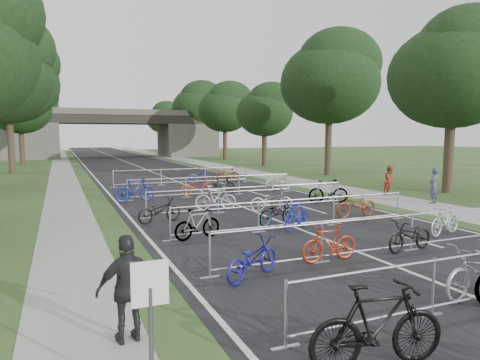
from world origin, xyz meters
The scene contains 46 objects.
road centered at (0.00, 50.00, 0.01)m, with size 11.00×140.00×0.01m, color black.
sidewalk_right centered at (8.00, 50.00, 0.01)m, with size 3.00×140.00×0.01m, color gray.
sidewalk_left centered at (-7.50, 50.00, 0.01)m, with size 2.00×140.00×0.01m, color gray.
lane_markings centered at (0.00, 50.00, 0.00)m, with size 0.12×140.00×0.00m, color silver.
overpass_bridge centered at (0.00, 65.00, 3.53)m, with size 31.00×8.00×7.05m.
park_sign centered at (-6.80, 3.00, 1.27)m, with size 0.45×0.06×1.83m.
tree_right_0 centered at (13.11, 15.93, 6.92)m, with size 7.17×7.17×10.93m.
tree_right_1 centered at (13.11, 27.93, 7.90)m, with size 8.18×8.18×12.47m.
tree_left_2 centered at (-11.39, 39.93, 8.12)m, with size 8.40×8.40×12.81m.
tree_right_2 centered at (13.11, 39.93, 5.95)m, with size 6.16×6.16×9.39m.
tree_left_3 centered at (-11.39, 51.93, 6.49)m, with size 6.72×6.72×10.25m.
tree_right_3 centered at (13.11, 51.93, 6.92)m, with size 7.17×7.17×10.93m.
tree_left_4 centered at (-11.39, 63.93, 7.30)m, with size 7.56×7.56×11.53m.
tree_right_4 centered at (13.11, 63.93, 7.90)m, with size 8.18×8.18×12.47m.
tree_left_5 centered at (-11.39, 75.93, 8.12)m, with size 8.40×8.40×12.81m.
tree_right_5 centered at (13.11, 75.93, 5.95)m, with size 6.16×6.16×9.39m.
tree_left_6 centered at (-11.39, 87.93, 6.49)m, with size 6.72×6.72×10.25m.
tree_right_6 centered at (13.11, 87.93, 6.92)m, with size 7.17×7.17×10.93m.
barrier_row_2 centered at (0.00, 7.20, 0.55)m, with size 9.70×0.08×1.10m.
barrier_row_3 centered at (0.00, 11.00, 0.55)m, with size 9.70×0.08×1.10m.
barrier_row_4 centered at (0.00, 15.00, 0.55)m, with size 9.70×0.08×1.10m.
barrier_row_5 centered at (0.00, 20.00, 0.55)m, with size 9.70×0.08×1.10m.
barrier_row_6 centered at (0.00, 26.00, 0.55)m, with size 9.70×0.08×1.10m.
bike_4 centered at (-3.69, 2.58, 0.63)m, with size 0.59×2.08×1.25m, color black.
bike_5 centered at (0.08, 3.90, 0.56)m, with size 0.75×2.14×1.13m, color gray.
bike_8 centered at (-3.72, 6.75, 0.48)m, with size 0.63×1.82×0.95m, color navy.
bike_9 centered at (-1.30, 7.18, 0.51)m, with size 0.48×1.69×1.01m, color #9D2F16.
bike_10 centered at (1.41, 7.11, 0.46)m, with size 0.60×1.73×0.91m, color black.
bike_11 centered at (3.96, 8.17, 0.50)m, with size 0.47×1.66×0.99m, color silver.
bike_12 centered at (-3.75, 10.86, 0.50)m, with size 0.47×1.65×0.99m, color #ADAFB5.
bike_13 centered at (-0.37, 11.88, 0.45)m, with size 0.60×1.72×0.90m, color #ADAFB5.
bike_14 centered at (-0.13, 10.84, 0.50)m, with size 0.47×1.67×1.00m, color #1C1F9D.
bike_15 centered at (3.23, 11.84, 0.52)m, with size 0.69×1.97×1.03m, color maroon.
bike_16 centered at (-4.30, 13.96, 0.46)m, with size 0.61×1.76×0.92m, color black.
bike_17 centered at (-1.43, 15.63, 0.55)m, with size 0.52×1.83×1.10m, color #ACABB3.
bike_18 centered at (0.70, 14.37, 0.50)m, with size 0.66×1.89×0.99m, color #A5A5AD.
bike_19 centered at (4.30, 15.34, 0.58)m, with size 0.54×1.93×1.16m, color #ADAFB5.
bike_20 centered at (-4.30, 19.53, 0.61)m, with size 0.57×2.01×1.21m, color navy.
bike_21 centered at (-0.78, 20.39, 0.54)m, with size 0.72×2.05×1.08m, color #9B3516.
bike_22 centered at (0.55, 20.10, 0.53)m, with size 0.50×1.77×1.07m, color black.
bike_23 centered at (4.26, 20.50, 0.52)m, with size 0.69×1.99×1.05m, color gray.
bike_26 centered at (0.93, 25.90, 0.48)m, with size 0.64×1.83×0.96m, color #1C2D9E.
bike_27 centered at (3.45, 26.67, 0.52)m, with size 0.49×1.72×1.03m, color maroon.
pedestrian_a centered at (8.94, 13.26, 0.88)m, with size 0.64×0.42×1.75m, color #363B52.
pedestrian_b centered at (9.20, 16.51, 0.81)m, with size 0.79×0.61×1.62m, color #9E3B22.
pedestrian_c centered at (-6.80, 4.78, 0.87)m, with size 1.02×0.43×1.75m, color black.
Camera 1 is at (-7.74, -1.98, 3.32)m, focal length 32.00 mm.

